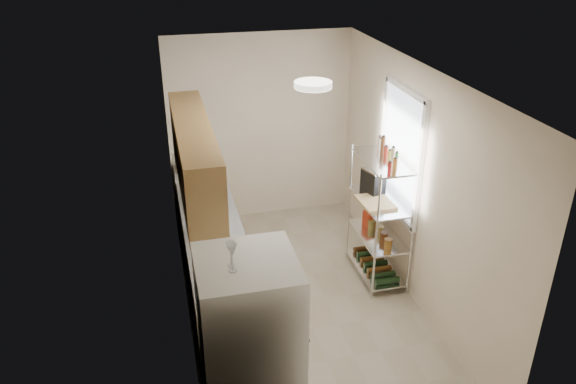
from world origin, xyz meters
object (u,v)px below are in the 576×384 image
object	(u,v)px
frying_pan_large	(200,199)
rice_cooker	(214,222)
refrigerator	(250,358)
espresso_machine	(373,181)
cutting_board	(375,202)

from	to	relation	value
frying_pan_large	rice_cooker	bearing A→B (deg)	-108.71
refrigerator	frying_pan_large	size ratio (longest dim) A/B	6.16
espresso_machine	rice_cooker	bearing A→B (deg)	170.29
refrigerator	rice_cooker	size ratio (longest dim) A/B	6.75
rice_cooker	frying_pan_large	distance (m)	0.77
frying_pan_large	cutting_board	distance (m)	2.04
rice_cooker	cutting_board	distance (m)	1.81
refrigerator	espresso_machine	distance (m)	2.88
frying_pan_large	espresso_machine	world-z (taller)	espresso_machine
frying_pan_large	cutting_board	xyz separation A→B (m)	(1.89, -0.77, 0.10)
espresso_machine	frying_pan_large	bearing A→B (deg)	148.07
rice_cooker	frying_pan_large	xyz separation A→B (m)	(-0.08, 0.76, -0.08)
espresso_machine	cutting_board	bearing A→B (deg)	-120.85
refrigerator	rice_cooker	distance (m)	1.96
rice_cooker	frying_pan_large	size ratio (longest dim) A/B	0.91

